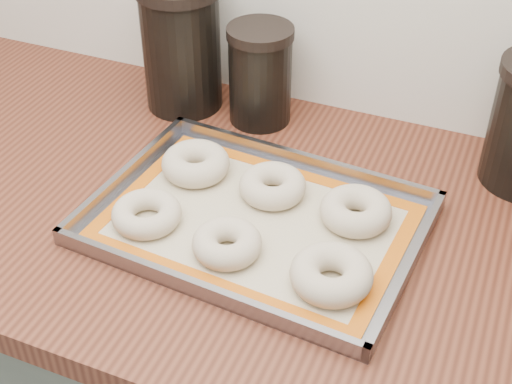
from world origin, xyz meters
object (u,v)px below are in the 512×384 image
at_px(canister_left, 181,46).
at_px(bagel_front_mid, 227,243).
at_px(baking_tray, 256,221).
at_px(bagel_back_left, 196,163).
at_px(bagel_front_left, 147,214).
at_px(bagel_back_right, 356,211).
at_px(bagel_front_right, 331,274).
at_px(bagel_back_mid, 273,186).
at_px(canister_mid, 260,75).

bearing_deg(canister_left, bagel_front_mid, -55.01).
height_order(baking_tray, bagel_back_left, bagel_back_left).
bearing_deg(bagel_back_left, bagel_front_left, -95.14).
bearing_deg(canister_left, bagel_front_left, -72.02).
bearing_deg(bagel_back_right, bagel_front_mid, -137.01).
xyz_separation_m(baking_tray, bagel_back_left, (-0.13, 0.07, 0.02)).
bearing_deg(bagel_front_mid, bagel_front_right, -1.67).
relative_size(baking_tray, bagel_front_right, 4.48).
distance_m(bagel_front_mid, bagel_front_right, 0.15).
bearing_deg(canister_left, bagel_back_right, -28.72).
bearing_deg(bagel_back_mid, canister_left, 141.42).
relative_size(baking_tray, bagel_front_mid, 5.07).
bearing_deg(bagel_back_right, bagel_front_left, -156.80).
relative_size(bagel_front_left, bagel_back_left, 0.94).
distance_m(bagel_back_right, canister_left, 0.44).
xyz_separation_m(bagel_front_mid, bagel_back_mid, (0.01, 0.14, 0.00)).
bearing_deg(bagel_back_mid, baking_tray, -88.85).
distance_m(bagel_front_right, canister_mid, 0.43).
bearing_deg(bagel_front_mid, canister_mid, 105.11).
distance_m(baking_tray, canister_left, 0.38).
xyz_separation_m(bagel_back_left, canister_mid, (0.03, 0.20, 0.06)).
bearing_deg(baking_tray, bagel_back_left, 150.91).
bearing_deg(bagel_front_mid, bagel_back_right, 42.99).
bearing_deg(canister_mid, bagel_front_left, -96.85).
relative_size(bagel_front_right, bagel_back_right, 1.04).
xyz_separation_m(bagel_front_left, bagel_front_right, (0.28, -0.02, 0.00)).
distance_m(baking_tray, bagel_back_right, 0.14).
distance_m(bagel_back_left, bagel_back_mid, 0.13).
bearing_deg(baking_tray, bagel_front_right, -29.84).
xyz_separation_m(baking_tray, bagel_front_right, (0.14, -0.08, 0.02)).
distance_m(bagel_back_right, canister_mid, 0.32).
bearing_deg(bagel_back_mid, bagel_back_right, -4.36).
distance_m(bagel_front_right, canister_left, 0.53).
relative_size(bagel_front_left, bagel_front_mid, 1.05).
bearing_deg(canister_mid, bagel_front_right, -55.23).
height_order(bagel_front_right, bagel_back_mid, bagel_front_right).
distance_m(baking_tray, bagel_front_mid, 0.08).
xyz_separation_m(bagel_front_left, canister_mid, (0.04, 0.33, 0.07)).
bearing_deg(bagel_front_right, bagel_back_right, 93.06).
bearing_deg(bagel_front_right, canister_left, 138.33).
xyz_separation_m(bagel_back_mid, bagel_back_right, (0.13, -0.01, 0.00)).
xyz_separation_m(bagel_back_right, canister_mid, (-0.23, 0.21, 0.06)).
distance_m(bagel_front_right, bagel_back_right, 0.14).
relative_size(bagel_back_left, canister_mid, 0.62).
bearing_deg(bagel_front_left, bagel_front_mid, -6.29).
distance_m(bagel_back_left, canister_mid, 0.21).
height_order(bagel_front_mid, bagel_back_left, bagel_back_left).
relative_size(bagel_back_left, bagel_back_right, 1.03).
bearing_deg(bagel_front_mid, bagel_front_left, 173.71).
xyz_separation_m(bagel_front_mid, canister_left, (-0.24, 0.34, 0.09)).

